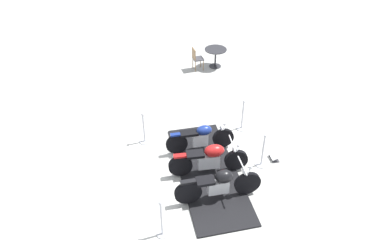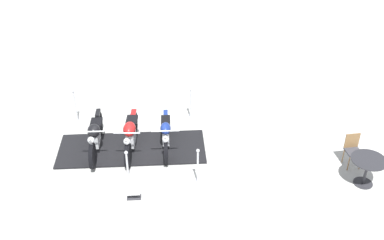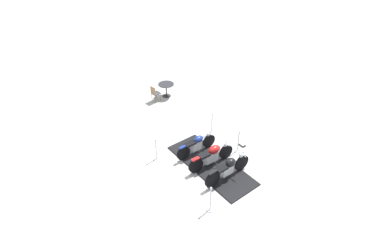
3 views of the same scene
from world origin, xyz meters
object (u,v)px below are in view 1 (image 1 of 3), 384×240
stanchion_left_front (162,223)px  cafe_table (216,53)px  stanchion_right_mid (262,156)px  cafe_chair_near_table (196,57)px  stanchion_left_rear (144,133)px  stanchion_right_rear (242,120)px  motorcycle_maroon (210,158)px  info_placard (274,157)px  motorcycle_navy (201,137)px  motorcycle_black (220,184)px

stanchion_left_front → cafe_table: size_ratio=1.27×
stanchion_right_mid → cafe_chair_near_table: bearing=67.1°
stanchion_left_rear → stanchion_right_rear: size_ratio=0.99×
motorcycle_maroon → stanchion_left_front: 2.40m
stanchion_left_front → stanchion_right_rear: stanchion_left_front is taller
stanchion_right_mid → info_placard: stanchion_right_mid is taller
motorcycle_navy → stanchion_right_rear: bearing=27.8°
motorcycle_maroon → cafe_table: motorcycle_maroon is taller
stanchion_right_mid → stanchion_right_rear: stanchion_right_mid is taller
info_placard → stanchion_left_rear: bearing=-114.2°
motorcycle_maroon → stanchion_right_rear: stanchion_right_rear is taller
motorcycle_navy → cafe_chair_near_table: motorcycle_navy is taller
motorcycle_navy → info_placard: (1.38, -1.68, -0.45)m
stanchion_left_front → motorcycle_navy: bearing=31.8°
stanchion_right_mid → cafe_chair_near_table: (2.34, 5.53, 0.19)m
stanchion_right_rear → motorcycle_black: bearing=-147.2°
motorcycle_maroon → info_placard: motorcycle_maroon is taller
motorcycle_black → stanchion_left_front: stanchion_left_front is taller
motorcycle_black → info_placard: (2.29, 0.06, -0.48)m
motorcycle_maroon → motorcycle_navy: size_ratio=1.05×
motorcycle_navy → stanchion_left_front: bearing=-119.4°
motorcycle_black → stanchion_right_mid: bearing=33.0°
motorcycle_navy → info_placard: bearing=-21.8°
stanchion_right_rear → cafe_chair_near_table: (1.50, 3.97, 0.21)m
motorcycle_black → cafe_table: (4.91, 5.36, 0.05)m
motorcycle_black → stanchion_right_rear: bearing=61.2°
motorcycle_maroon → info_placard: (1.83, -0.81, -0.48)m
motorcycle_navy → info_placard: size_ratio=4.52×
cafe_table → stanchion_right_rear: bearing=-121.8°
info_placard → stanchion_left_front: bearing=-62.1°
cafe_table → stanchion_left_front: bearing=-141.7°
motorcycle_maroon → stanchion_left_rear: size_ratio=1.81×
stanchion_left_front → cafe_table: (6.70, 5.30, 0.18)m
stanchion_right_rear → motorcycle_maroon: bearing=-158.9°
motorcycle_black → motorcycle_navy: size_ratio=1.11×
motorcycle_navy → stanchion_left_front: 3.19m
cafe_table → cafe_chair_near_table: bearing=157.2°
info_placard → cafe_chair_near_table: size_ratio=0.44×
cafe_chair_near_table → info_placard: bearing=-85.5°
stanchion_left_rear → motorcycle_navy: bearing=-54.2°
stanchion_right_mid → stanchion_right_rear: (0.83, 1.56, -0.02)m
stanchion_left_front → info_placard: bearing=-0.1°
stanchion_right_mid → stanchion_left_rear: 3.61m
motorcycle_black → stanchion_left_rear: size_ratio=1.89×
cafe_chair_near_table → motorcycle_navy: bearing=-106.6°
info_placard → motorcycle_navy: bearing=-112.6°
motorcycle_black → cafe_chair_near_table: bearing=82.2°
motorcycle_maroon → stanchion_right_mid: stanchion_right_mid is taller
info_placard → stanchion_right_rear: bearing=-164.1°
stanchion_right_rear → cafe_chair_near_table: bearing=69.2°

